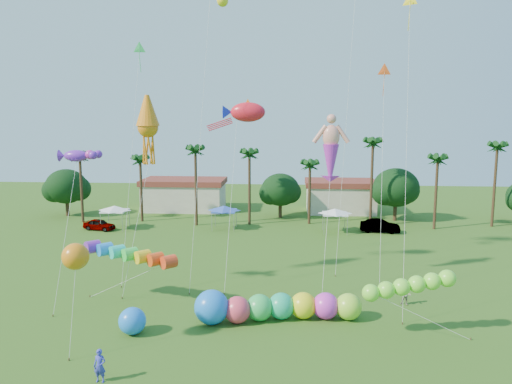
# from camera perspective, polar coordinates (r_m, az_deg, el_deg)

# --- Properties ---
(ground) EXTENTS (160.00, 160.00, 0.00)m
(ground) POSITION_cam_1_polar(r_m,az_deg,el_deg) (29.26, -1.48, -20.83)
(ground) COLOR #285116
(ground) RESTS_ON ground
(tree_line) EXTENTS (69.46, 8.91, 11.00)m
(tree_line) POSITION_cam_1_polar(r_m,az_deg,el_deg) (70.08, 4.88, 0.33)
(tree_line) COLOR #3A2819
(tree_line) RESTS_ON ground
(buildings_row) EXTENTS (35.00, 7.00, 4.00)m
(buildings_row) POSITION_cam_1_polar(r_m,az_deg,el_deg) (76.56, -0.19, -0.65)
(buildings_row) COLOR beige
(buildings_row) RESTS_ON ground
(tent_row) EXTENTS (31.00, 4.00, 0.60)m
(tent_row) POSITION_cam_1_polar(r_m,az_deg,el_deg) (63.34, -3.74, -1.95)
(tent_row) COLOR white
(tent_row) RESTS_ON ground
(car_a) EXTENTS (4.43, 2.65, 1.41)m
(car_a) POSITION_cam_1_polar(r_m,az_deg,el_deg) (66.79, -17.47, -3.57)
(car_a) COLOR #4C4C54
(car_a) RESTS_ON ground
(car_b) EXTENTS (5.11, 2.46, 1.61)m
(car_b) POSITION_cam_1_polar(r_m,az_deg,el_deg) (64.36, 13.99, -3.79)
(car_b) COLOR #4C4C54
(car_b) RESTS_ON ground
(spectator_a) EXTENTS (0.70, 0.48, 1.87)m
(spectator_a) POSITION_cam_1_polar(r_m,az_deg,el_deg) (30.00, -17.42, -18.43)
(spectator_a) COLOR #353AB9
(spectator_a) RESTS_ON ground
(spectator_b) EXTENTS (0.94, 0.84, 1.60)m
(spectator_b) POSITION_cam_1_polar(r_m,az_deg,el_deg) (40.76, 16.72, -11.21)
(spectator_b) COLOR gray
(spectator_b) RESTS_ON ground
(caterpillar_inflatable) EXTENTS (11.98, 3.83, 2.43)m
(caterpillar_inflatable) POSITION_cam_1_polar(r_m,az_deg,el_deg) (36.26, 1.86, -13.00)
(caterpillar_inflatable) COLOR #EA3D58
(caterpillar_inflatable) RESTS_ON ground
(blue_ball) EXTENTS (1.83, 1.83, 1.83)m
(blue_ball) POSITION_cam_1_polar(r_m,az_deg,el_deg) (35.23, -13.96, -14.11)
(blue_ball) COLOR #1A75F2
(blue_ball) RESTS_ON ground
(rainbow_tube) EXTENTS (8.40, 5.06, 3.99)m
(rainbow_tube) POSITION_cam_1_polar(r_m,az_deg,el_deg) (39.17, -12.63, -7.74)
(rainbow_tube) COLOR red
(rainbow_tube) RESTS_ON ground
(green_worm) EXTENTS (9.65, 1.86, 3.69)m
(green_worm) POSITION_cam_1_polar(r_m,az_deg,el_deg) (33.95, 12.99, -11.17)
(green_worm) COLOR #7CF436
(green_worm) RESTS_ON ground
(orange_ball_kite) EXTENTS (1.98, 2.45, 6.82)m
(orange_ball_kite) POSITION_cam_1_polar(r_m,az_deg,el_deg) (32.30, -19.93, -6.95)
(orange_ball_kite) COLOR orange
(orange_ball_kite) RESTS_ON ground
(merman_kite) EXTENTS (2.48, 5.60, 14.07)m
(merman_kite) POSITION_cam_1_polar(r_m,az_deg,el_deg) (42.97, 8.54, 4.44)
(merman_kite) COLOR #E59082
(merman_kite) RESTS_ON ground
(fish_kite) EXTENTS (4.88, 7.47, 15.72)m
(fish_kite) POSITION_cam_1_polar(r_m,az_deg,el_deg) (44.68, -0.94, 9.11)
(fish_kite) COLOR red
(fish_kite) RESTS_ON ground
(squid_kite) EXTENTS (2.78, 4.94, 16.25)m
(squid_kite) POSITION_cam_1_polar(r_m,az_deg,el_deg) (42.48, -12.25, 7.25)
(squid_kite) COLOR orange
(squid_kite) RESTS_ON ground
(lobster_kite) EXTENTS (3.59, 5.83, 11.98)m
(lobster_kite) POSITION_cam_1_polar(r_m,az_deg,el_deg) (41.56, -19.87, 3.91)
(lobster_kite) COLOR purple
(lobster_kite) RESTS_ON ground
(delta_kite_red) EXTENTS (1.27, 4.67, 18.78)m
(delta_kite_red) POSITION_cam_1_polar(r_m,az_deg,el_deg) (44.07, 14.45, 12.93)
(delta_kite_red) COLOR #E35119
(delta_kite_red) RESTS_ON ground
(delta_kite_yellow) EXTENTS (1.21, 4.34, 23.13)m
(delta_kite_yellow) POSITION_cam_1_polar(r_m,az_deg,el_deg) (39.14, 17.18, 19.63)
(delta_kite_yellow) COLOR yellow
(delta_kite_yellow) RESTS_ON ground
(delta_kite_green) EXTENTS (1.44, 5.19, 20.92)m
(delta_kite_green) POSITION_cam_1_polar(r_m,az_deg,el_deg) (46.82, -13.21, 15.24)
(delta_kite_green) COLOR #31D25C
(delta_kite_green) RESTS_ON ground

